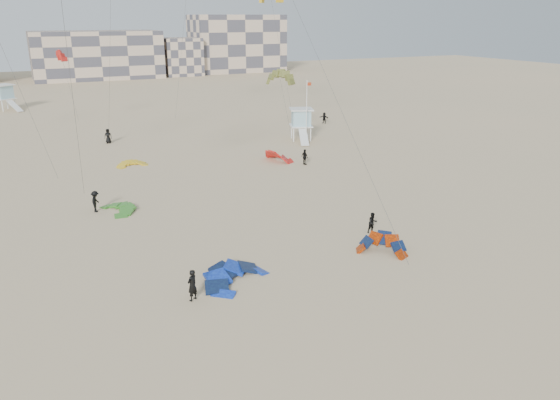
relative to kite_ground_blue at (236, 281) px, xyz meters
name	(u,v)px	position (x,y,z in m)	size (l,w,h in m)	color
ground	(257,323)	(-0.79, -5.05, 0.00)	(320.00, 320.00, 0.00)	tan
kite_ground_blue	(236,281)	(0.00, 0.00, 0.00)	(4.76, 4.81, 1.43)	blue
kite_ground_orange	(381,253)	(10.59, -0.36, 0.00)	(3.28, 2.68, 2.04)	#E83F00
kite_ground_green	(118,211)	(-4.35, 16.26, 0.00)	(3.50, 3.68, 0.73)	#368725
kite_ground_red_far	(279,161)	(15.00, 25.67, 0.00)	(3.78, 3.34, 2.10)	red
kite_ground_yellow	(132,166)	(-0.44, 30.58, 0.00)	(3.09, 3.19, 0.80)	#FBAC2C
kitesurfer_main	(192,285)	(-3.12, -1.19, 0.95)	(0.69, 0.45, 1.90)	black
kitesurfer_b	(373,223)	(12.14, 3.02, 0.79)	(0.77, 0.60, 1.58)	black
kitesurfer_c	(96,202)	(-6.04, 16.76, 0.91)	(1.17, 0.67, 1.81)	black
kitesurfer_d	(305,157)	(16.86, 22.86, 0.86)	(1.01, 0.42, 1.72)	black
kitesurfer_e	(108,136)	(-0.96, 43.22, 0.93)	(0.91, 0.59, 1.87)	black
kitesurfer_f	(324,118)	(31.05, 43.37, 0.83)	(1.54, 0.49, 1.66)	black
kite_fly_olive	(280,79)	(19.68, 35.12, 8.00)	(5.14, 10.34, 8.52)	olive
kite_fly_red	(61,57)	(-4.48, 55.59, 10.18)	(3.24, 3.14, 10.35)	red
lifeguard_tower_near	(301,124)	(22.40, 34.38, 2.05)	(3.74, 6.11, 4.14)	white
lifeguard_tower_far	(4,98)	(-13.02, 77.86, 2.19)	(4.30, 6.63, 4.41)	white
flagpole	(307,111)	(22.04, 32.25, 4.20)	(0.65, 0.10, 8.01)	white
condo_mid	(97,55)	(9.21, 124.95, 6.00)	(32.00, 16.00, 12.00)	beige
condo_east	(237,43)	(49.21, 126.95, 8.00)	(26.00, 14.00, 16.00)	beige
condo_fill_right	(181,57)	(31.21, 122.95, 5.00)	(10.00, 10.00, 10.00)	beige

